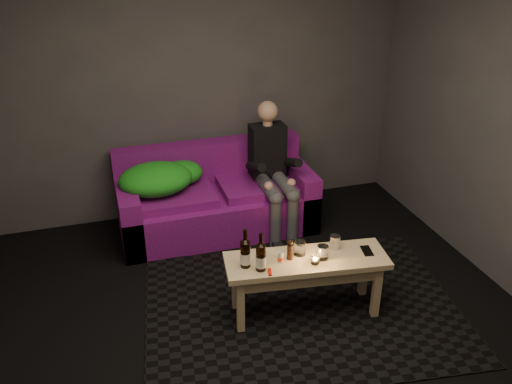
% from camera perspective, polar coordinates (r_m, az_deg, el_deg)
% --- Properties ---
extents(floor, '(4.50, 4.50, 0.00)m').
position_cam_1_polar(floor, '(3.89, 1.96, -16.45)').
color(floor, black).
rests_on(floor, ground).
extents(room, '(4.50, 4.50, 4.50)m').
position_cam_1_polar(room, '(3.45, -0.19, 9.52)').
color(room, silver).
rests_on(room, ground).
extents(rug, '(2.57, 2.01, 0.01)m').
position_cam_1_polar(rug, '(4.26, 4.83, -11.97)').
color(rug, black).
rests_on(rug, floor).
extents(sofa, '(1.81, 0.81, 0.78)m').
position_cam_1_polar(sofa, '(5.18, -4.30, -0.86)').
color(sofa, '#670D62').
rests_on(sofa, floor).
extents(green_blanket, '(0.80, 0.54, 0.27)m').
position_cam_1_polar(green_blanket, '(4.96, -10.11, 1.45)').
color(green_blanket, '#239C1C').
rests_on(green_blanket, sofa).
extents(person, '(0.33, 0.75, 1.21)m').
position_cam_1_polar(person, '(5.03, 1.72, 2.70)').
color(person, black).
rests_on(person, sofa).
extents(coffee_table, '(1.22, 0.53, 0.48)m').
position_cam_1_polar(coffee_table, '(3.99, 5.30, -7.97)').
color(coffee_table, tan).
rests_on(coffee_table, rug).
extents(beer_bottle_a, '(0.07, 0.07, 0.29)m').
position_cam_1_polar(beer_bottle_a, '(3.78, -1.13, -6.45)').
color(beer_bottle_a, black).
rests_on(beer_bottle_a, coffee_table).
extents(beer_bottle_b, '(0.07, 0.07, 0.29)m').
position_cam_1_polar(beer_bottle_b, '(3.75, 0.51, -6.82)').
color(beer_bottle_b, black).
rests_on(beer_bottle_b, coffee_table).
extents(salt_shaker, '(0.05, 0.05, 0.08)m').
position_cam_1_polar(salt_shaker, '(3.87, 2.59, -6.87)').
color(salt_shaker, silver).
rests_on(salt_shaker, coffee_table).
extents(pepper_mill, '(0.05, 0.05, 0.12)m').
position_cam_1_polar(pepper_mill, '(3.90, 3.60, -6.31)').
color(pepper_mill, black).
rests_on(pepper_mill, coffee_table).
extents(tumbler_back, '(0.12, 0.12, 0.11)m').
position_cam_1_polar(tumbler_back, '(3.96, 4.62, -5.89)').
color(tumbler_back, white).
rests_on(tumbler_back, coffee_table).
extents(tealight, '(0.06, 0.06, 0.05)m').
position_cam_1_polar(tealight, '(3.88, 6.25, -7.15)').
color(tealight, white).
rests_on(tealight, coffee_table).
extents(tumbler_front, '(0.11, 0.11, 0.10)m').
position_cam_1_polar(tumbler_front, '(3.93, 7.03, -6.31)').
color(tumbler_front, white).
rests_on(tumbler_front, coffee_table).
extents(steel_cup, '(0.10, 0.10, 0.11)m').
position_cam_1_polar(steel_cup, '(4.05, 8.29, -5.24)').
color(steel_cup, silver).
rests_on(steel_cup, coffee_table).
extents(smartphone, '(0.09, 0.15, 0.01)m').
position_cam_1_polar(smartphone, '(4.09, 11.58, -6.08)').
color(smartphone, black).
rests_on(smartphone, coffee_table).
extents(red_lighter, '(0.04, 0.08, 0.01)m').
position_cam_1_polar(red_lighter, '(3.77, 1.46, -8.42)').
color(red_lighter, red).
rests_on(red_lighter, coffee_table).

